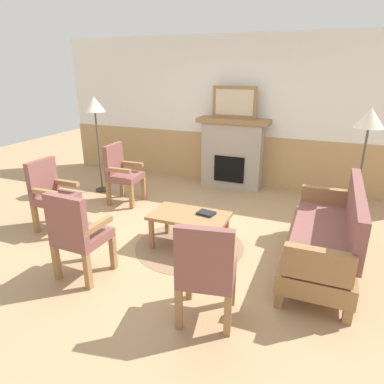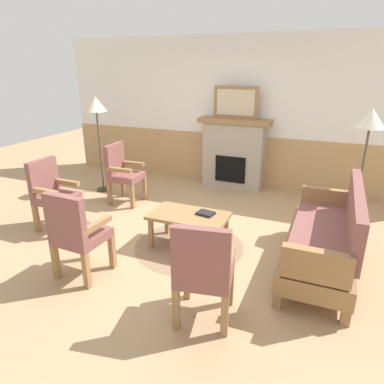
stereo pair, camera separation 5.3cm
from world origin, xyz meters
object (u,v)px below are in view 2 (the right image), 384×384
at_px(framed_picture, 236,102).
at_px(book_on_table, 206,213).
at_px(coffee_table, 189,218).
at_px(armchair_by_window_left, 52,191).
at_px(armchair_front_center, 203,269).
at_px(floor_lamp_by_couch, 370,127).
at_px(couch, 325,238).
at_px(armchair_near_fireplace, 122,171).
at_px(floor_lamp_by_chairs, 96,110).
at_px(armchair_front_left, 76,231).
at_px(fireplace, 234,153).

distance_m(framed_picture, book_on_table, 2.66).
height_order(coffee_table, armchair_by_window_left, armchair_by_window_left).
bearing_deg(armchair_front_center, book_on_table, 109.72).
bearing_deg(coffee_table, floor_lamp_by_couch, 33.11).
xyz_separation_m(couch, book_on_table, (-1.39, 0.00, 0.06)).
xyz_separation_m(coffee_table, armchair_near_fireplace, (-1.62, 0.99, 0.15)).
bearing_deg(armchair_near_fireplace, floor_lamp_by_chairs, 153.38).
distance_m(coffee_table, armchair_front_left, 1.35).
height_order(book_on_table, armchair_front_left, armchair_front_left).
bearing_deg(fireplace, floor_lamp_by_chairs, -151.75).
bearing_deg(book_on_table, fireplace, 98.31).
distance_m(fireplace, coffee_table, 2.49).
bearing_deg(armchair_near_fireplace, armchair_front_left, -68.76).
distance_m(coffee_table, armchair_front_center, 1.38).
relative_size(framed_picture, armchair_near_fireplace, 0.82).
bearing_deg(coffee_table, armchair_front_left, -127.80).
relative_size(couch, coffee_table, 1.88).
bearing_deg(floor_lamp_by_couch, armchair_near_fireplace, -175.81).
height_order(book_on_table, armchair_by_window_left, armchair_by_window_left).
relative_size(coffee_table, floor_lamp_by_couch, 0.57).
relative_size(book_on_table, armchair_near_fireplace, 0.21).
distance_m(armchair_near_fireplace, floor_lamp_by_couch, 3.66).
height_order(fireplace, floor_lamp_by_chairs, floor_lamp_by_chairs).
bearing_deg(framed_picture, armchair_by_window_left, -123.70).
height_order(armchair_near_fireplace, floor_lamp_by_couch, floor_lamp_by_couch).
relative_size(framed_picture, floor_lamp_by_chairs, 0.48).
distance_m(fireplace, floor_lamp_by_couch, 2.54).
height_order(coffee_table, floor_lamp_by_chairs, floor_lamp_by_chairs).
bearing_deg(book_on_table, armchair_near_fireplace, 153.25).
distance_m(book_on_table, armchair_near_fireplace, 2.03).
bearing_deg(fireplace, couch, -53.98).
bearing_deg(floor_lamp_by_chairs, armchair_front_left, -58.41).
relative_size(coffee_table, armchair_near_fireplace, 0.98).
distance_m(fireplace, couch, 2.97).
height_order(couch, armchair_near_fireplace, same).
distance_m(coffee_table, armchair_near_fireplace, 1.91).
distance_m(fireplace, framed_picture, 0.91).
bearing_deg(fireplace, framed_picture, 90.00).
relative_size(book_on_table, armchair_front_left, 0.21).
bearing_deg(armchair_near_fireplace, couch, -15.91).
xyz_separation_m(fireplace, armchair_by_window_left, (-1.80, -2.69, -0.11)).
relative_size(fireplace, couch, 0.72).
bearing_deg(fireplace, armchair_front_left, -100.64).
distance_m(armchair_front_left, armchair_front_center, 1.48).
bearing_deg(framed_picture, armchair_front_left, -100.64).
xyz_separation_m(armchair_front_center, floor_lamp_by_chairs, (-2.94, 2.53, 0.91)).
xyz_separation_m(fireplace, armchair_front_center, (0.81, -3.68, -0.11)).
relative_size(framed_picture, armchair_front_center, 0.82).
bearing_deg(book_on_table, floor_lamp_by_chairs, 153.28).
distance_m(framed_picture, floor_lamp_by_chairs, 2.42).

